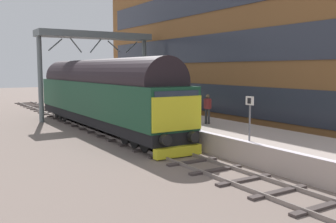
# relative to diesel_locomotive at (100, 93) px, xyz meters

# --- Properties ---
(ground_plane) EXTENTS (140.00, 140.00, 0.00)m
(ground_plane) POSITION_rel_diesel_locomotive_xyz_m (-0.00, -5.69, -2.49)
(ground_plane) COLOR slate
(ground_plane) RESTS_ON ground
(track_main) EXTENTS (2.50, 60.00, 0.15)m
(track_main) POSITION_rel_diesel_locomotive_xyz_m (-0.00, -5.69, -2.43)
(track_main) COLOR gray
(track_main) RESTS_ON ground
(station_platform) EXTENTS (4.00, 44.00, 1.01)m
(station_platform) POSITION_rel_diesel_locomotive_xyz_m (3.60, -5.69, -1.98)
(station_platform) COLOR #B5A49A
(station_platform) RESTS_ON ground
(station_building) EXTENTS (5.73, 31.58, 17.77)m
(station_building) POSITION_rel_diesel_locomotive_xyz_m (10.52, -0.51, 6.40)
(station_building) COLOR brown
(station_building) RESTS_ON ground
(diesel_locomotive) EXTENTS (2.74, 19.11, 4.68)m
(diesel_locomotive) POSITION_rel_diesel_locomotive_xyz_m (0.00, 0.00, 0.00)
(diesel_locomotive) COLOR black
(diesel_locomotive) RESTS_ON ground
(platform_number_sign) EXTENTS (0.10, 0.44, 1.89)m
(platform_number_sign) POSITION_rel_diesel_locomotive_xyz_m (1.88, -12.03, -0.22)
(platform_number_sign) COLOR slate
(platform_number_sign) RESTS_ON station_platform
(waiting_passenger) EXTENTS (0.42, 0.49, 1.64)m
(waiting_passenger) POSITION_rel_diesel_locomotive_xyz_m (3.51, -7.01, -0.49)
(waiting_passenger) COLOR #353335
(waiting_passenger) RESTS_ON station_platform
(overhead_footbridge) EXTENTS (9.30, 2.00, 6.98)m
(overhead_footbridge) POSITION_rel_diesel_locomotive_xyz_m (2.05, 5.94, 3.71)
(overhead_footbridge) COLOR slate
(overhead_footbridge) RESTS_ON ground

